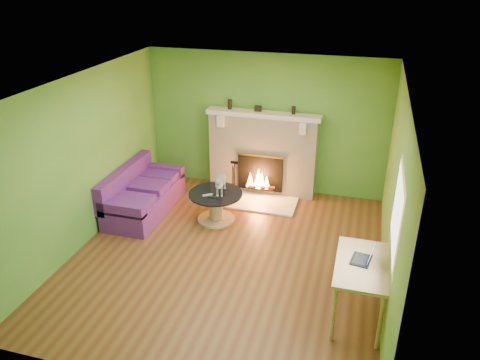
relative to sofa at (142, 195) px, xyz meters
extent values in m
plane|color=#563018|center=(1.86, -0.96, -0.31)|extent=(5.00, 5.00, 0.00)
plane|color=white|center=(1.86, -0.96, 2.29)|extent=(5.00, 5.00, 0.00)
plane|color=#41802A|center=(1.86, 1.54, 0.99)|extent=(5.00, 0.00, 5.00)
plane|color=#41802A|center=(1.86, -3.46, 0.99)|extent=(5.00, 0.00, 5.00)
plane|color=#41802A|center=(-0.39, -0.96, 0.99)|extent=(0.00, 5.00, 5.00)
plane|color=#41802A|center=(4.11, -0.96, 0.99)|extent=(0.00, 5.00, 5.00)
plane|color=silver|center=(4.10, -1.86, 1.24)|extent=(0.00, 1.20, 1.20)
plane|color=white|center=(4.09, -1.86, 1.24)|extent=(0.00, 1.06, 1.06)
cube|color=beige|center=(1.86, 1.37, 0.44)|extent=(2.00, 0.35, 1.50)
cube|color=black|center=(1.86, 1.18, 0.13)|extent=(0.85, 0.03, 0.68)
cube|color=gold|center=(1.86, 1.17, 0.49)|extent=(0.91, 0.02, 0.04)
cylinder|color=black|center=(1.86, 1.14, -0.15)|extent=(0.55, 0.07, 0.07)
cube|color=beige|center=(1.86, 1.34, 1.23)|extent=(2.10, 0.28, 0.08)
cube|color=beige|center=(1.11, 1.15, 1.09)|extent=(0.12, 0.10, 0.20)
cube|color=beige|center=(2.61, 1.15, 1.09)|extent=(0.12, 0.10, 0.20)
cube|color=beige|center=(1.86, 0.84, -0.29)|extent=(1.50, 0.75, 0.03)
cube|color=beige|center=(1.86, 1.34, 1.23)|extent=(2.10, 0.28, 0.08)
cube|color=#571B6A|center=(0.06, -0.01, -0.11)|extent=(0.80, 1.78, 0.40)
cube|color=#571B6A|center=(-0.30, -0.01, 0.24)|extent=(0.18, 1.78, 0.50)
cube|color=#571B6A|center=(0.06, -0.80, 0.15)|extent=(0.80, 0.18, 0.20)
cube|color=#571B6A|center=(0.06, 0.79, 0.15)|extent=(0.80, 0.18, 0.20)
cube|color=#571B6A|center=(0.11, -0.51, 0.15)|extent=(0.64, 0.47, 0.11)
cube|color=#571B6A|center=(0.11, 0.08, 0.15)|extent=(0.64, 0.47, 0.11)
cube|color=#571B6A|center=(0.11, 0.59, 0.15)|extent=(0.64, 0.47, 0.11)
cylinder|color=tan|center=(1.36, 0.04, -0.29)|extent=(0.64, 0.64, 0.03)
cylinder|color=tan|center=(1.36, 0.04, -0.05)|extent=(0.23, 0.23, 0.44)
cylinder|color=black|center=(1.36, 0.04, 0.19)|extent=(0.91, 0.91, 0.03)
cube|color=tan|center=(3.81, -1.79, 0.47)|extent=(0.62, 1.08, 0.04)
cylinder|color=tan|center=(3.55, -2.27, 0.07)|extent=(0.05, 0.05, 0.75)
cylinder|color=tan|center=(4.07, -2.27, 0.07)|extent=(0.05, 0.05, 0.75)
cylinder|color=tan|center=(3.55, -1.30, 0.07)|extent=(0.05, 0.05, 0.75)
cylinder|color=tan|center=(4.07, -1.30, 0.07)|extent=(0.05, 0.05, 0.75)
cube|color=#959598|center=(1.26, -0.08, 0.22)|extent=(0.16, 0.14, 0.02)
cube|color=black|center=(1.38, -0.14, 0.21)|extent=(0.16, 0.06, 0.02)
cylinder|color=black|center=(1.22, 1.37, 1.36)|extent=(0.08, 0.08, 0.18)
cylinder|color=black|center=(2.40, 1.37, 1.34)|extent=(0.07, 0.07, 0.14)
cube|color=black|center=(1.75, 1.37, 1.32)|extent=(0.12, 0.08, 0.10)
camera|label=1|loc=(3.66, -6.60, 3.72)|focal=35.00mm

